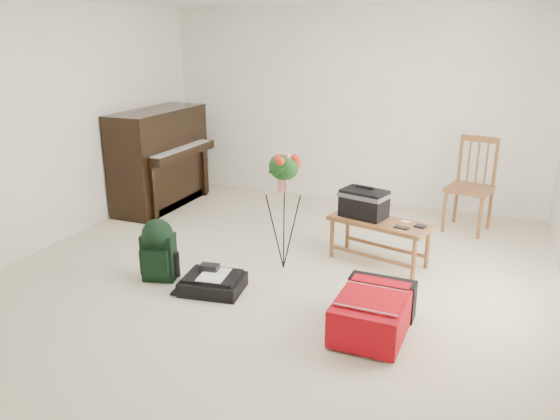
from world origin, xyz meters
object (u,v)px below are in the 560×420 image
at_px(dining_chair, 470,186).
at_px(green_backpack, 158,247).
at_px(bench, 368,210).
at_px(flower_stand, 283,212).
at_px(red_suitcase, 374,309).
at_px(black_duffel, 213,282).
at_px(piano, 161,160).

xyz_separation_m(dining_chair, green_backpack, (-2.51, -2.48, -0.20)).
xyz_separation_m(bench, flower_stand, (-0.69, -0.48, 0.04)).
xyz_separation_m(bench, green_backpack, (-1.65, -1.15, -0.21)).
height_order(bench, flower_stand, flower_stand).
distance_m(green_backpack, flower_stand, 1.19).
bearing_deg(red_suitcase, black_duffel, 176.72).
height_order(bench, red_suitcase, bench).
height_order(green_backpack, flower_stand, flower_stand).
bearing_deg(green_backpack, bench, 20.32).
height_order(piano, green_backpack, piano).
height_order(dining_chair, flower_stand, flower_stand).
distance_m(red_suitcase, flower_stand, 1.40).
bearing_deg(piano, black_duffel, -47.41).
height_order(dining_chair, green_backpack, dining_chair).
relative_size(green_backpack, flower_stand, 0.50).
relative_size(bench, red_suitcase, 1.37).
xyz_separation_m(red_suitcase, green_backpack, (-2.03, 0.14, 0.15)).
bearing_deg(dining_chair, bench, -110.04).
xyz_separation_m(piano, dining_chair, (3.77, 0.51, -0.08)).
relative_size(black_duffel, green_backpack, 0.99).
relative_size(red_suitcase, green_backpack, 1.31).
xyz_separation_m(dining_chair, flower_stand, (-1.55, -1.81, 0.05)).
height_order(red_suitcase, flower_stand, flower_stand).
xyz_separation_m(red_suitcase, flower_stand, (-1.07, 0.81, 0.40)).
relative_size(dining_chair, black_duffel, 1.86).
height_order(piano, flower_stand, piano).
distance_m(piano, red_suitcase, 3.93).
distance_m(bench, flower_stand, 0.84).
relative_size(bench, green_backpack, 1.80).
xyz_separation_m(red_suitcase, black_duffel, (-1.46, 0.12, -0.09)).
bearing_deg(bench, flower_stand, -130.68).
distance_m(red_suitcase, black_duffel, 1.47).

